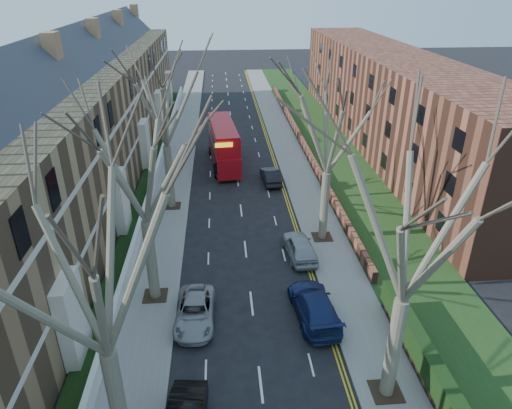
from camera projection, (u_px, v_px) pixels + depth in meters
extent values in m
cube|color=slate|center=(178.00, 160.00, 47.80)|extent=(3.00, 102.00, 0.12)
cube|color=slate|center=(291.00, 157.00, 48.67)|extent=(3.00, 102.00, 0.12)
cube|color=olive|center=(72.00, 141.00, 37.90)|extent=(9.00, 78.00, 10.00)
cube|color=#31343C|center=(58.00, 67.00, 35.22)|extent=(4.67, 78.00, 4.67)
cube|color=silver|center=(129.00, 157.00, 38.89)|extent=(0.12, 78.00, 0.35)
cube|color=silver|center=(123.00, 116.00, 37.33)|extent=(0.12, 78.00, 0.35)
cube|color=brown|center=(390.00, 99.00, 50.86)|extent=(8.00, 54.00, 10.00)
cube|color=brown|center=(301.00, 140.00, 52.13)|extent=(0.35, 54.00, 0.90)
cube|color=white|center=(152.00, 187.00, 40.30)|extent=(0.30, 78.00, 1.00)
cube|color=#1D3914|center=(333.00, 155.00, 48.95)|extent=(6.00, 102.00, 0.06)
cylinder|color=brown|center=(118.00, 405.00, 17.19)|extent=(0.64, 0.64, 5.25)
cylinder|color=brown|center=(151.00, 260.00, 26.15)|extent=(0.64, 0.64, 5.07)
cube|color=#2D2116|center=(156.00, 296.00, 27.28)|extent=(1.40, 1.40, 0.05)
cylinder|color=brown|center=(170.00, 177.00, 36.81)|extent=(0.60, 0.60, 5.25)
cube|color=#2D2116|center=(172.00, 206.00, 37.98)|extent=(1.40, 1.40, 0.05)
cylinder|color=brown|center=(394.00, 349.00, 19.80)|extent=(0.64, 0.64, 5.25)
cube|color=#2D2116|center=(386.00, 391.00, 20.97)|extent=(1.40, 1.40, 0.05)
cylinder|color=brown|center=(324.00, 206.00, 32.33)|extent=(0.60, 0.60, 5.07)
cube|color=#2D2116|center=(322.00, 237.00, 33.45)|extent=(1.40, 1.40, 0.05)
cube|color=#A20B13|center=(224.00, 152.00, 46.09)|extent=(3.16, 10.10, 1.99)
cube|color=#A20B13|center=(223.00, 134.00, 45.24)|extent=(3.11, 9.61, 1.81)
cube|color=black|center=(224.00, 149.00, 45.91)|extent=(3.10, 9.31, 0.81)
cube|color=black|center=(223.00, 133.00, 45.20)|extent=(3.09, 9.11, 0.81)
imported|color=gray|center=(195.00, 312.00, 25.19)|extent=(2.28, 4.69, 1.28)
imported|color=navy|center=(314.00, 306.00, 25.46)|extent=(2.56, 5.44, 1.54)
imported|color=#9C9FA4|center=(300.00, 247.00, 31.07)|extent=(2.11, 4.53, 1.50)
imported|color=black|center=(271.00, 176.00, 42.34)|extent=(1.73, 4.19, 1.35)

